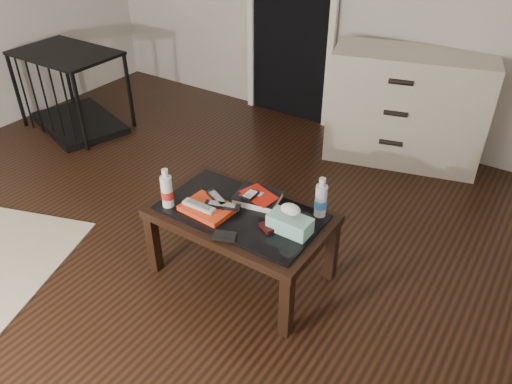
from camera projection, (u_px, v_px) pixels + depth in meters
ground at (141, 271)px, 3.06m from camera, size 5.00×5.00×0.00m
doorway at (292, 7)px, 4.39m from camera, size 0.90×0.08×2.07m
coffee_table at (241, 220)px, 2.83m from camera, size 1.00×0.60×0.46m
dresser at (406, 108)px, 3.98m from camera, size 1.29×0.80×0.90m
pet_crate at (76, 103)px, 4.60m from camera, size 1.04×0.85×0.71m
magazines at (208, 208)px, 2.79m from camera, size 0.29×0.23×0.03m
remote_silver at (199, 206)px, 2.77m from camera, size 0.20×0.05×0.02m
remote_black_front at (222, 205)px, 2.77m from camera, size 0.21×0.11×0.02m
remote_black_back at (218, 199)px, 2.82m from camera, size 0.20×0.13×0.02m
textbook at (258, 198)px, 2.87m from camera, size 0.28×0.24×0.05m
dvd_mailers at (258, 194)px, 2.85m from camera, size 0.22×0.19×0.01m
ipod at (250, 195)px, 2.82m from camera, size 0.06×0.10×0.02m
flip_phone at (267, 228)px, 2.65m from camera, size 0.10×0.08×0.02m
wallet at (225, 236)px, 2.59m from camera, size 0.14×0.11×0.02m
water_bottle_left at (167, 188)px, 2.78m from camera, size 0.08×0.08×0.24m
water_bottle_right at (321, 197)px, 2.70m from camera, size 0.08×0.08×0.24m
tissue_box at (290, 224)px, 2.62m from camera, size 0.23×0.12×0.09m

